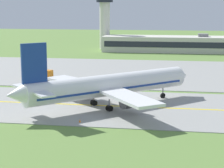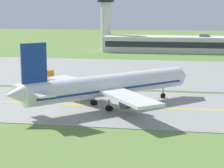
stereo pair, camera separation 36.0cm
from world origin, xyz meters
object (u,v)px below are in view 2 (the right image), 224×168
at_px(airplane_lead, 108,86).
at_px(control_tower, 106,14).
at_px(service_truck_baggage, 157,77).
at_px(service_truck_fuel, 42,74).

relative_size(airplane_lead, control_tower, 1.26).
relative_size(service_truck_baggage, service_truck_fuel, 1.05).
xyz_separation_m(service_truck_baggage, control_tower, (-26.80, 76.78, 14.03)).
distance_m(service_truck_baggage, service_truck_fuel, 29.19).
height_order(airplane_lead, service_truck_fuel, airplane_lead).
distance_m(service_truck_baggage, control_tower, 82.52).
xyz_separation_m(service_truck_baggage, service_truck_fuel, (-29.14, -1.77, 0.35)).
xyz_separation_m(service_truck_fuel, control_tower, (2.34, 78.54, 13.68)).
relative_size(service_truck_baggage, control_tower, 0.26).
bearing_deg(service_truck_fuel, service_truck_baggage, 3.47).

